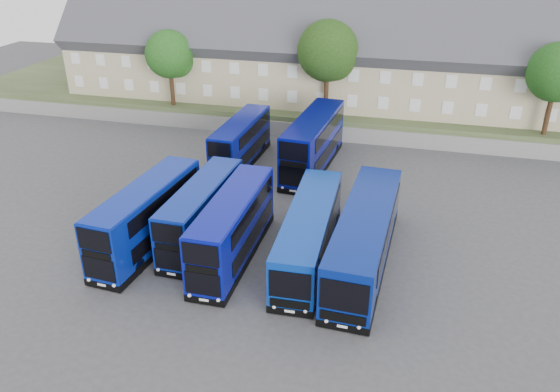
# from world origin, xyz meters

# --- Properties ---
(ground) EXTENTS (120.00, 120.00, 0.00)m
(ground) POSITION_xyz_m (0.00, 0.00, 0.00)
(ground) COLOR #444348
(ground) RESTS_ON ground
(retaining_wall) EXTENTS (70.00, 0.40, 1.50)m
(retaining_wall) POSITION_xyz_m (0.00, 24.00, 0.75)
(retaining_wall) COLOR slate
(retaining_wall) RESTS_ON ground
(earth_bank) EXTENTS (80.00, 20.00, 2.00)m
(earth_bank) POSITION_xyz_m (0.00, 34.00, 1.00)
(earth_bank) COLOR #3F4E2C
(earth_bank) RESTS_ON ground
(terrace_row) EXTENTS (66.00, 10.40, 11.20)m
(terrace_row) POSITION_xyz_m (6.00, 30.00, 6.60)
(terrace_row) COLOR tan
(terrace_row) RESTS_ON earth_bank
(dd_front_left) EXTENTS (3.29, 10.69, 4.18)m
(dd_front_left) POSITION_xyz_m (-5.38, 1.76, 2.05)
(dd_front_left) COLOR #081F94
(dd_front_left) RESTS_ON ground
(dd_front_mid) EXTENTS (2.51, 9.92, 3.92)m
(dd_front_mid) POSITION_xyz_m (-2.27, 3.43, 1.92)
(dd_front_mid) COLOR #072190
(dd_front_mid) RESTS_ON ground
(dd_front_right) EXTENTS (2.42, 10.40, 4.13)m
(dd_front_right) POSITION_xyz_m (0.41, 1.84, 2.02)
(dd_front_right) COLOR #081095
(dd_front_right) RESTS_ON ground
(dd_rear_left) EXTENTS (2.60, 9.95, 3.92)m
(dd_rear_left) POSITION_xyz_m (-3.77, 16.29, 1.92)
(dd_rear_left) COLOR #07128A
(dd_rear_left) RESTS_ON ground
(dd_rear_right) EXTENTS (3.48, 11.61, 4.55)m
(dd_rear_right) POSITION_xyz_m (2.47, 16.92, 2.24)
(dd_rear_right) COLOR #060C7C
(dd_rear_right) RESTS_ON ground
(coach_east_a) EXTENTS (3.03, 12.36, 3.36)m
(coach_east_a) POSITION_xyz_m (4.98, 2.99, 1.65)
(coach_east_a) COLOR #0832A3
(coach_east_a) RESTS_ON ground
(coach_east_b) EXTENTS (3.42, 13.59, 3.69)m
(coach_east_b) POSITION_xyz_m (8.41, 3.07, 1.81)
(coach_east_b) COLOR navy
(coach_east_b) RESTS_ON ground
(tree_west) EXTENTS (4.80, 4.80, 7.65)m
(tree_west) POSITION_xyz_m (-13.85, 25.10, 7.05)
(tree_west) COLOR #382314
(tree_west) RESTS_ON earth_bank
(tree_mid) EXTENTS (5.76, 5.76, 9.18)m
(tree_mid) POSITION_xyz_m (2.15, 25.60, 8.07)
(tree_mid) COLOR #382314
(tree_mid) RESTS_ON earth_bank
(tree_east) EXTENTS (5.12, 5.12, 8.16)m
(tree_east) POSITION_xyz_m (22.15, 25.10, 7.39)
(tree_east) COLOR #382314
(tree_east) RESTS_ON earth_bank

